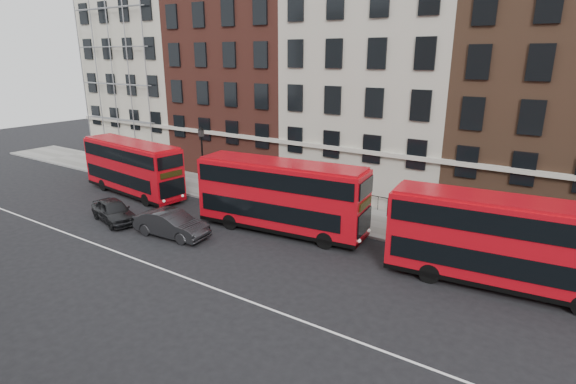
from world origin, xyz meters
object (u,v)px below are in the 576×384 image
Objects in this scene: bus_a at (132,166)px; bus_b at (281,195)px; bus_c at (503,241)px; car_front at (171,224)px; car_rear at (114,211)px.

bus_a is 14.28m from bus_b.
car_front is at bearing -172.35° from bus_c.
car_rear is (3.97, -4.75, -1.55)m from bus_a.
bus_c reaches higher than bus_a.
bus_c is at bearing -81.47° from car_front.
bus_c reaches higher than car_front.
car_rear is at bearing 88.81° from car_front.
bus_b reaches higher than bus_a.
bus_c reaches higher than car_rear.
bus_b is (14.28, -0.01, 0.13)m from bus_a.
bus_a is 27.00m from bus_c.
car_front is at bearing -19.35° from bus_a.
bus_c is (27.00, -0.01, 0.08)m from bus_a.
bus_c is at bearing -6.40° from bus_b.
bus_b is at bearing -54.87° from car_front.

